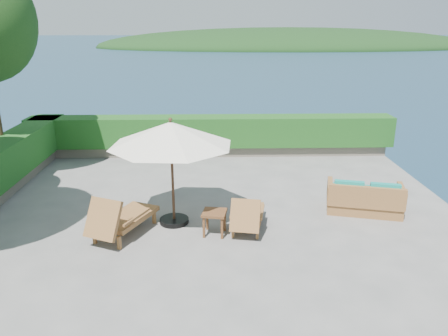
{
  "coord_description": "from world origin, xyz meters",
  "views": [
    {
      "loc": [
        0.03,
        -9.0,
        4.35
      ],
      "look_at": [
        0.3,
        0.8,
        1.1
      ],
      "focal_mm": 35.0,
      "sensor_mm": 36.0,
      "label": 1
    }
  ],
  "objects_px": {
    "lounge_right": "(247,214)",
    "lounge_left": "(120,218)",
    "patio_umbrella": "(171,135)",
    "side_table": "(214,216)",
    "wicker_loveseat": "(364,200)"
  },
  "relations": [
    {
      "from": "lounge_right",
      "to": "lounge_left",
      "type": "bearing_deg",
      "value": -164.32
    },
    {
      "from": "patio_umbrella",
      "to": "side_table",
      "type": "bearing_deg",
      "value": -32.74
    },
    {
      "from": "patio_umbrella",
      "to": "side_table",
      "type": "height_order",
      "value": "patio_umbrella"
    },
    {
      "from": "patio_umbrella",
      "to": "lounge_right",
      "type": "distance_m",
      "value": 2.41
    },
    {
      "from": "patio_umbrella",
      "to": "lounge_right",
      "type": "relative_size",
      "value": 2.17
    },
    {
      "from": "patio_umbrella",
      "to": "lounge_left",
      "type": "relative_size",
      "value": 1.81
    },
    {
      "from": "lounge_right",
      "to": "wicker_loveseat",
      "type": "distance_m",
      "value": 3.01
    },
    {
      "from": "lounge_left",
      "to": "side_table",
      "type": "height_order",
      "value": "lounge_left"
    },
    {
      "from": "lounge_left",
      "to": "patio_umbrella",
      "type": "bearing_deg",
      "value": 55.28
    },
    {
      "from": "patio_umbrella",
      "to": "side_table",
      "type": "distance_m",
      "value": 1.97
    },
    {
      "from": "lounge_left",
      "to": "wicker_loveseat",
      "type": "height_order",
      "value": "lounge_left"
    },
    {
      "from": "lounge_left",
      "to": "side_table",
      "type": "distance_m",
      "value": 2.0
    },
    {
      "from": "patio_umbrella",
      "to": "wicker_loveseat",
      "type": "distance_m",
      "value": 4.88
    },
    {
      "from": "wicker_loveseat",
      "to": "lounge_right",
      "type": "bearing_deg",
      "value": -149.58
    },
    {
      "from": "patio_umbrella",
      "to": "lounge_left",
      "type": "distance_m",
      "value": 2.07
    }
  ]
}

